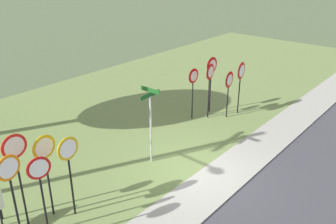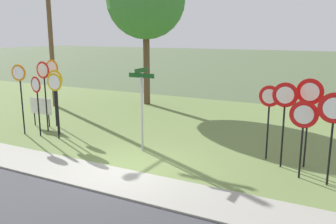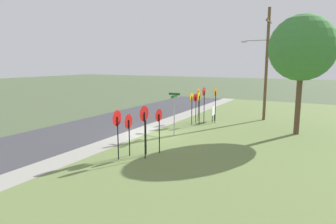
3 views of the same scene
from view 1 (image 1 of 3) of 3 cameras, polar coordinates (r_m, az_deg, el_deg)
ground_plane at (r=12.77m, az=4.65°, el=-9.69°), size 160.00×160.00×0.00m
sidewalk_strip at (r=12.39m, az=7.70°, el=-10.84°), size 44.00×1.60×0.06m
grass_median at (r=16.49m, az=-12.48°, el=-2.01°), size 44.00×12.00×0.04m
stop_sign_near_right at (r=9.40m, az=-23.49°, el=-10.52°), size 0.64×0.14×2.79m
stop_sign_far_left at (r=10.26m, az=-15.36°, el=-7.36°), size 0.68×0.10×2.53m
stop_sign_far_center at (r=10.40m, az=-18.77°, el=-7.02°), size 0.70×0.10×2.59m
stop_sign_far_right at (r=10.11m, az=-22.76°, el=-7.32°), size 0.68×0.09×2.88m
stop_sign_center_tall at (r=9.91m, az=-19.50°, el=-10.09°), size 0.62×0.15×2.36m
yield_sign_near_left at (r=16.81m, az=6.93°, el=6.41°), size 0.78×0.11×2.70m
yield_sign_near_right at (r=16.45m, az=9.65°, el=4.41°), size 0.76×0.11×2.21m
yield_sign_far_left at (r=16.17m, az=6.67°, el=5.35°), size 0.73×0.13×2.58m
yield_sign_far_right at (r=16.06m, az=4.05°, el=4.74°), size 0.67×0.11×2.39m
yield_sign_center at (r=16.91m, az=11.48°, el=5.68°), size 0.81×0.12×2.51m
street_name_post at (r=12.58m, az=-2.76°, el=-1.10°), size 0.96×0.82×2.85m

